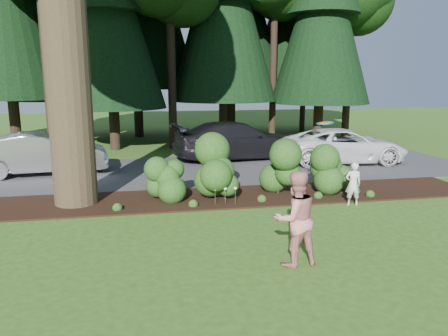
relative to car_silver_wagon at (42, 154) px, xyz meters
name	(u,v)px	position (x,y,z in m)	size (l,w,h in m)	color
ground	(256,233)	(6.42, -7.84, -0.83)	(80.00, 80.00, 0.00)	#2E5117
mulch_bed	(230,197)	(6.42, -4.59, -0.81)	(16.00, 2.50, 0.05)	black
driveway	(209,170)	(6.42, -0.34, -0.82)	(22.00, 6.00, 0.03)	#38383A
shrub_row	(255,172)	(7.19, -4.71, -0.02)	(6.53, 1.60, 1.61)	#1C3E13
lily_cluster	(225,190)	(6.12, -5.44, -0.33)	(0.69, 0.09, 0.57)	#1C3E13
car_silver_wagon	(42,154)	(0.00, 0.00, 0.00)	(1.69, 4.86, 1.60)	#AFAFB4
car_white_suv	(344,146)	(12.47, 0.03, -0.06)	(2.47, 5.35, 1.49)	silver
car_dark_suv	(237,140)	(8.06, 1.78, 0.05)	(2.38, 5.86, 1.70)	black
child	(353,184)	(9.82, -6.04, -0.19)	(0.47, 0.31, 1.29)	silver
adult	(295,219)	(6.71, -9.71, 0.13)	(0.93, 0.73, 1.92)	red
frisbee	(325,123)	(9.02, -5.67, 1.57)	(0.49, 0.49, 0.08)	#156378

